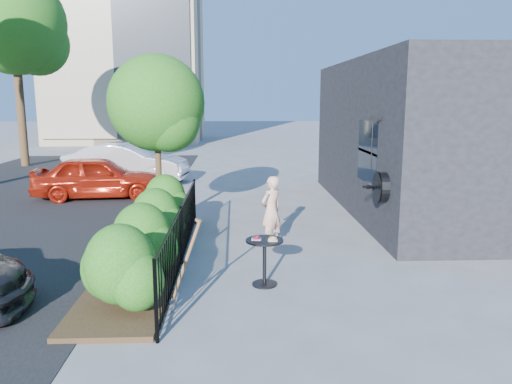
{
  "coord_description": "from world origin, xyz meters",
  "views": [
    {
      "loc": [
        -0.51,
        -8.8,
        2.99
      ],
      "look_at": [
        -0.11,
        0.75,
        1.2
      ],
      "focal_mm": 35.0,
      "sensor_mm": 36.0,
      "label": 1
    }
  ],
  "objects_px": {
    "cafe_table": "(265,254)",
    "shovel": "(184,270)",
    "woman": "(271,211)",
    "patio_tree": "(159,109)",
    "car_red": "(98,177)",
    "car_silver": "(127,163)",
    "street_tree_far": "(15,30)"
  },
  "relations": [
    {
      "from": "cafe_table",
      "to": "shovel",
      "type": "distance_m",
      "value": 1.51
    },
    {
      "from": "woman",
      "to": "shovel",
      "type": "distance_m",
      "value": 3.53
    },
    {
      "from": "patio_tree",
      "to": "car_red",
      "type": "bearing_deg",
      "value": 124.2
    },
    {
      "from": "cafe_table",
      "to": "shovel",
      "type": "relative_size",
      "value": 0.59
    },
    {
      "from": "patio_tree",
      "to": "cafe_table",
      "type": "bearing_deg",
      "value": -60.47
    },
    {
      "from": "patio_tree",
      "to": "cafe_table",
      "type": "relative_size",
      "value": 4.82
    },
    {
      "from": "cafe_table",
      "to": "patio_tree",
      "type": "bearing_deg",
      "value": 119.53
    },
    {
      "from": "shovel",
      "to": "car_silver",
      "type": "xyz_separation_m",
      "value": [
        -3.16,
        11.25,
        0.11
      ]
    },
    {
      "from": "car_silver",
      "to": "patio_tree",
      "type": "bearing_deg",
      "value": -153.74
    },
    {
      "from": "car_red",
      "to": "shovel",
      "type": "bearing_deg",
      "value": -162.98
    },
    {
      "from": "patio_tree",
      "to": "car_red",
      "type": "xyz_separation_m",
      "value": [
        -2.44,
        3.59,
        -2.11
      ]
    },
    {
      "from": "patio_tree",
      "to": "car_silver",
      "type": "relative_size",
      "value": 0.91
    },
    {
      "from": "woman",
      "to": "car_red",
      "type": "bearing_deg",
      "value": -87.25
    },
    {
      "from": "woman",
      "to": "car_silver",
      "type": "height_order",
      "value": "woman"
    },
    {
      "from": "patio_tree",
      "to": "car_silver",
      "type": "bearing_deg",
      "value": 108.6
    },
    {
      "from": "patio_tree",
      "to": "car_silver",
      "type": "xyz_separation_m",
      "value": [
        -2.18,
        6.48,
        -2.05
      ]
    },
    {
      "from": "patio_tree",
      "to": "car_red",
      "type": "relative_size",
      "value": 1.03
    },
    {
      "from": "street_tree_far",
      "to": "cafe_table",
      "type": "distance_m",
      "value": 18.8
    },
    {
      "from": "shovel",
      "to": "woman",
      "type": "bearing_deg",
      "value": 65.25
    },
    {
      "from": "patio_tree",
      "to": "woman",
      "type": "height_order",
      "value": "patio_tree"
    },
    {
      "from": "car_red",
      "to": "car_silver",
      "type": "height_order",
      "value": "car_silver"
    },
    {
      "from": "car_silver",
      "to": "woman",
      "type": "bearing_deg",
      "value": -142.38
    },
    {
      "from": "street_tree_far",
      "to": "car_silver",
      "type": "distance_m",
      "value": 8.93
    },
    {
      "from": "street_tree_far",
      "to": "shovel",
      "type": "bearing_deg",
      "value": -61.47
    },
    {
      "from": "car_silver",
      "to": "street_tree_far",
      "type": "bearing_deg",
      "value": 57.12
    },
    {
      "from": "street_tree_far",
      "to": "car_silver",
      "type": "xyz_separation_m",
      "value": [
        5.52,
        -4.72,
        -5.2
      ]
    },
    {
      "from": "cafe_table",
      "to": "car_red",
      "type": "relative_size",
      "value": 0.21
    },
    {
      "from": "street_tree_far",
      "to": "cafe_table",
      "type": "height_order",
      "value": "street_tree_far"
    },
    {
      "from": "car_red",
      "to": "street_tree_far",
      "type": "bearing_deg",
      "value": 29.41
    },
    {
      "from": "street_tree_far",
      "to": "cafe_table",
      "type": "bearing_deg",
      "value": -56.72
    },
    {
      "from": "shovel",
      "to": "street_tree_far",
      "type": "bearing_deg",
      "value": 118.53
    },
    {
      "from": "shovel",
      "to": "car_red",
      "type": "xyz_separation_m",
      "value": [
        -3.42,
        8.36,
        0.04
      ]
    }
  ]
}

